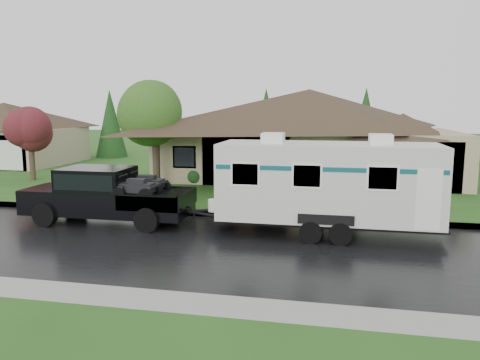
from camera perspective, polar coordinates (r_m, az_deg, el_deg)
name	(u,v)px	position (r m, az deg, el deg)	size (l,w,h in m)	color
ground	(232,231)	(17.80, -0.99, -6.22)	(140.00, 140.00, 0.00)	#265119
road	(219,246)	(15.93, -2.58, -8.05)	(140.00, 8.00, 0.01)	black
curb	(243,216)	(19.91, 0.42, -4.35)	(140.00, 0.50, 0.15)	gray
lawn	(279,174)	(32.31, 4.82, 0.78)	(140.00, 26.00, 0.15)	#265119
house_main	(313,123)	(30.65, 8.93, 6.86)	(19.44, 10.80, 6.90)	tan
house_far	(7,128)	(41.46, -26.57, 5.70)	(10.80, 8.64, 5.80)	tan
tree_left_green	(155,113)	(26.22, -10.33, 8.07)	(3.63, 3.63, 6.01)	#382B1E
tree_red	(30,131)	(31.38, -24.23, 5.43)	(2.62, 2.62, 4.34)	#382B1E
shrub_row	(303,179)	(26.43, 7.67, 0.16)	(13.60, 1.00, 1.00)	#143814
pickup_truck	(105,193)	(19.61, -16.17, -1.57)	(6.70, 2.55, 2.23)	black
travel_trailer	(327,181)	(17.25, 10.62, -0.18)	(8.26, 2.90, 3.71)	silver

